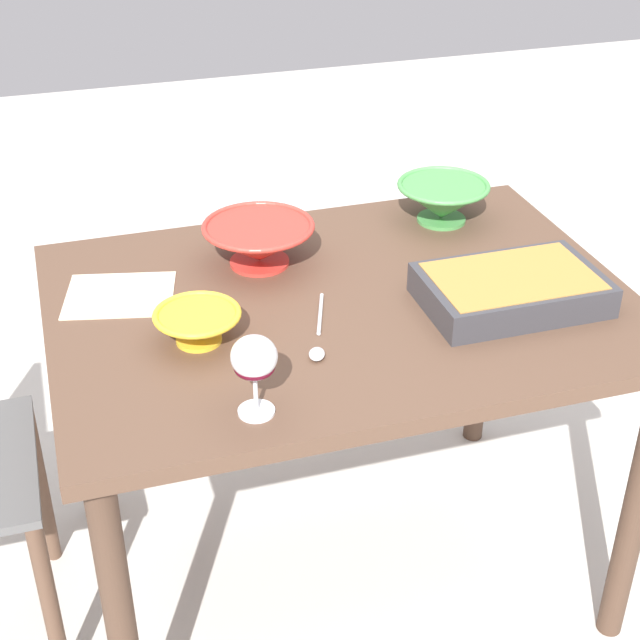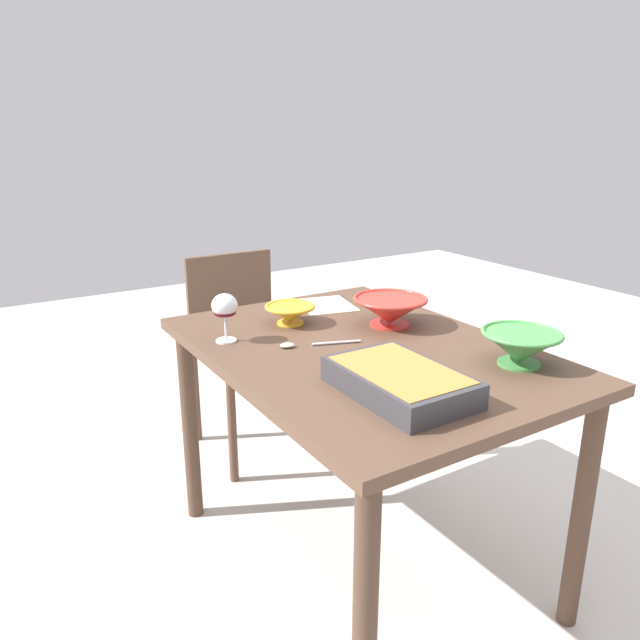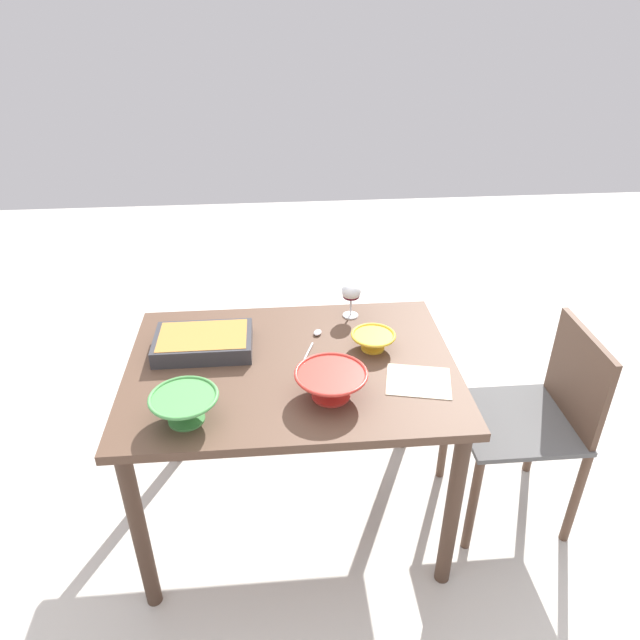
{
  "view_description": "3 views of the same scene",
  "coord_description": "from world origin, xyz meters",
  "px_view_note": "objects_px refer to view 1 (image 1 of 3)",
  "views": [
    {
      "loc": [
        0.54,
        1.6,
        1.75
      ],
      "look_at": [
        0.09,
        0.16,
        0.82
      ],
      "focal_mm": 53.27,
      "sensor_mm": 36.0,
      "label": 1
    },
    {
      "loc": [
        -1.38,
        1.01,
        1.38
      ],
      "look_at": [
        0.09,
        0.1,
        0.84
      ],
      "focal_mm": 34.13,
      "sensor_mm": 36.0,
      "label": 2
    },
    {
      "loc": [
        -0.05,
        -1.74,
        1.97
      ],
      "look_at": [
        0.12,
        0.18,
        0.84
      ],
      "focal_mm": 32.67,
      "sensor_mm": 36.0,
      "label": 3
    }
  ],
  "objects_px": {
    "dining_table": "(340,338)",
    "wine_glass": "(254,361)",
    "serving_bowl": "(259,242)",
    "napkin": "(120,295)",
    "casserole_dish": "(512,288)",
    "mixing_bowl": "(443,200)",
    "small_bowl": "(198,324)",
    "serving_spoon": "(318,340)"
  },
  "relations": [
    {
      "from": "wine_glass",
      "to": "small_bowl",
      "type": "bearing_deg",
      "value": -78.55
    },
    {
      "from": "wine_glass",
      "to": "mixing_bowl",
      "type": "height_order",
      "value": "wine_glass"
    },
    {
      "from": "serving_bowl",
      "to": "serving_spoon",
      "type": "relative_size",
      "value": 1.02
    },
    {
      "from": "dining_table",
      "to": "serving_spoon",
      "type": "xyz_separation_m",
      "value": [
        0.09,
        0.15,
        0.1
      ]
    },
    {
      "from": "wine_glass",
      "to": "serving_spoon",
      "type": "bearing_deg",
      "value": -132.45
    },
    {
      "from": "mixing_bowl",
      "to": "dining_table",
      "type": "bearing_deg",
      "value": 39.19
    },
    {
      "from": "small_bowl",
      "to": "serving_spoon",
      "type": "relative_size",
      "value": 0.7
    },
    {
      "from": "dining_table",
      "to": "wine_glass",
      "type": "height_order",
      "value": "wine_glass"
    },
    {
      "from": "dining_table",
      "to": "serving_bowl",
      "type": "xyz_separation_m",
      "value": [
        0.12,
        -0.2,
        0.15
      ]
    },
    {
      "from": "dining_table",
      "to": "napkin",
      "type": "distance_m",
      "value": 0.47
    },
    {
      "from": "casserole_dish",
      "to": "dining_table",
      "type": "bearing_deg",
      "value": -20.77
    },
    {
      "from": "small_bowl",
      "to": "napkin",
      "type": "distance_m",
      "value": 0.26
    },
    {
      "from": "mixing_bowl",
      "to": "casserole_dish",
      "type": "bearing_deg",
      "value": 86.95
    },
    {
      "from": "mixing_bowl",
      "to": "small_bowl",
      "type": "height_order",
      "value": "mixing_bowl"
    },
    {
      "from": "dining_table",
      "to": "small_bowl",
      "type": "height_order",
      "value": "small_bowl"
    },
    {
      "from": "small_bowl",
      "to": "casserole_dish",
      "type": "bearing_deg",
      "value": 175.82
    },
    {
      "from": "small_bowl",
      "to": "serving_bowl",
      "type": "bearing_deg",
      "value": -124.44
    },
    {
      "from": "mixing_bowl",
      "to": "small_bowl",
      "type": "xyz_separation_m",
      "value": [
        0.65,
        0.36,
        -0.02
      ]
    },
    {
      "from": "dining_table",
      "to": "wine_glass",
      "type": "bearing_deg",
      "value": 51.73
    },
    {
      "from": "casserole_dish",
      "to": "mixing_bowl",
      "type": "distance_m",
      "value": 0.4
    },
    {
      "from": "wine_glass",
      "to": "small_bowl",
      "type": "height_order",
      "value": "wine_glass"
    },
    {
      "from": "small_bowl",
      "to": "serving_bowl",
      "type": "relative_size",
      "value": 0.69
    },
    {
      "from": "casserole_dish",
      "to": "serving_bowl",
      "type": "xyz_separation_m",
      "value": [
        0.45,
        -0.32,
        0.02
      ]
    },
    {
      "from": "napkin",
      "to": "serving_spoon",
      "type": "bearing_deg",
      "value": 139.39
    },
    {
      "from": "dining_table",
      "to": "serving_spoon",
      "type": "height_order",
      "value": "serving_spoon"
    },
    {
      "from": "dining_table",
      "to": "small_bowl",
      "type": "relative_size",
      "value": 7.06
    },
    {
      "from": "casserole_dish",
      "to": "serving_spoon",
      "type": "bearing_deg",
      "value": 3.56
    },
    {
      "from": "dining_table",
      "to": "wine_glass",
      "type": "xyz_separation_m",
      "value": [
        0.26,
        0.33,
        0.2
      ]
    },
    {
      "from": "mixing_bowl",
      "to": "napkin",
      "type": "xyz_separation_m",
      "value": [
        0.78,
        0.14,
        -0.05
      ]
    },
    {
      "from": "serving_bowl",
      "to": "napkin",
      "type": "xyz_separation_m",
      "value": [
        0.31,
        0.05,
        -0.05
      ]
    },
    {
      "from": "casserole_dish",
      "to": "mixing_bowl",
      "type": "height_order",
      "value": "mixing_bowl"
    },
    {
      "from": "serving_spoon",
      "to": "napkin",
      "type": "xyz_separation_m",
      "value": [
        0.34,
        -0.29,
        -0.01
      ]
    },
    {
      "from": "dining_table",
      "to": "mixing_bowl",
      "type": "bearing_deg",
      "value": -140.81
    },
    {
      "from": "serving_bowl",
      "to": "napkin",
      "type": "height_order",
      "value": "serving_bowl"
    },
    {
      "from": "dining_table",
      "to": "casserole_dish",
      "type": "relative_size",
      "value": 3.3
    },
    {
      "from": "serving_spoon",
      "to": "small_bowl",
      "type": "bearing_deg",
      "value": -18.46
    },
    {
      "from": "dining_table",
      "to": "serving_bowl",
      "type": "distance_m",
      "value": 0.28
    },
    {
      "from": "small_bowl",
      "to": "serving_spoon",
      "type": "height_order",
      "value": "small_bowl"
    },
    {
      "from": "small_bowl",
      "to": "serving_spoon",
      "type": "bearing_deg",
      "value": 161.54
    },
    {
      "from": "dining_table",
      "to": "casserole_dish",
      "type": "xyz_separation_m",
      "value": [
        -0.32,
        0.12,
        0.13
      ]
    },
    {
      "from": "casserole_dish",
      "to": "mixing_bowl",
      "type": "bearing_deg",
      "value": -93.05
    },
    {
      "from": "serving_bowl",
      "to": "napkin",
      "type": "bearing_deg",
      "value": 9.6
    }
  ]
}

